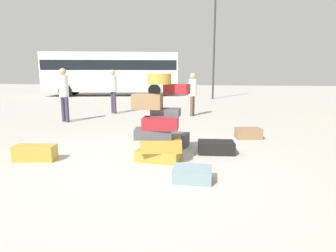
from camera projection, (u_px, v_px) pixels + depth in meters
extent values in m
plane|color=#ADA89E|center=(139.00, 164.00, 4.77)|extent=(80.00, 80.00, 0.00)
cube|color=#B28C33|center=(159.00, 155.00, 4.99)|extent=(0.82, 0.58, 0.19)
cube|color=#B28C33|center=(161.00, 145.00, 4.91)|extent=(0.80, 0.60, 0.22)
cube|color=#4C4C51|center=(153.00, 133.00, 4.91)|extent=(0.71, 0.53, 0.17)
cube|color=maroon|center=(161.00, 123.00, 4.85)|extent=(0.65, 0.45, 0.21)
cube|color=#4C4C51|center=(166.00, 112.00, 4.95)|extent=(0.50, 0.33, 0.14)
cube|color=olive|center=(147.00, 102.00, 4.86)|extent=(0.52, 0.34, 0.26)
cube|color=maroon|center=(177.00, 89.00, 4.92)|extent=(0.47, 0.34, 0.17)
cylinder|color=#B28C33|center=(160.00, 79.00, 4.74)|extent=(0.41, 0.41, 0.18)
cube|color=black|center=(216.00, 147.00, 5.44)|extent=(0.74, 0.51, 0.23)
cube|color=#B28C33|center=(35.00, 153.00, 4.95)|extent=(0.75, 0.39, 0.28)
cube|color=gray|center=(193.00, 174.00, 4.00)|extent=(0.56, 0.40, 0.20)
cube|color=#4C4C51|center=(176.00, 140.00, 5.96)|extent=(0.57, 0.51, 0.29)
cube|color=olive|center=(248.00, 133.00, 6.70)|extent=(0.66, 0.48, 0.25)
cylinder|color=brown|center=(193.00, 106.00, 10.55)|extent=(0.12, 0.12, 0.75)
cylinder|color=brown|center=(192.00, 106.00, 10.34)|extent=(0.12, 0.12, 0.75)
cylinder|color=white|center=(193.00, 87.00, 10.32)|extent=(0.30, 0.30, 0.63)
sphere|color=tan|center=(193.00, 76.00, 10.24)|extent=(0.22, 0.22, 0.22)
cylinder|color=#3F334C|center=(63.00, 109.00, 9.13)|extent=(0.12, 0.12, 0.82)
cylinder|color=#3F334C|center=(67.00, 110.00, 9.00)|extent=(0.12, 0.12, 0.82)
cylinder|color=white|center=(64.00, 86.00, 8.93)|extent=(0.30, 0.30, 0.70)
sphere|color=tan|center=(63.00, 72.00, 8.85)|extent=(0.22, 0.22, 0.22)
cylinder|color=#3F334C|center=(112.00, 102.00, 11.21)|extent=(0.12, 0.12, 0.87)
cylinder|color=#3F334C|center=(115.00, 103.00, 11.03)|extent=(0.12, 0.12, 0.87)
cylinder|color=white|center=(113.00, 84.00, 10.98)|extent=(0.30, 0.30, 0.64)
sphere|color=tan|center=(113.00, 73.00, 10.91)|extent=(0.22, 0.22, 0.22)
cube|color=silver|center=(112.00, 72.00, 20.82)|extent=(10.06, 4.82, 2.80)
cube|color=black|center=(112.00, 66.00, 20.74)|extent=(9.88, 4.79, 0.70)
cylinder|color=black|center=(154.00, 89.00, 22.49)|extent=(0.93, 0.46, 0.90)
cylinder|color=black|center=(154.00, 90.00, 20.03)|extent=(0.93, 0.46, 0.90)
cylinder|color=black|center=(75.00, 89.00, 22.08)|extent=(0.93, 0.46, 0.90)
cylinder|color=black|center=(65.00, 91.00, 19.63)|extent=(0.93, 0.46, 0.90)
cylinder|color=#333338|center=(214.00, 47.00, 17.50)|extent=(0.12, 0.12, 6.62)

